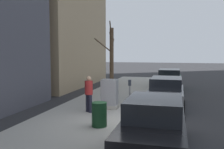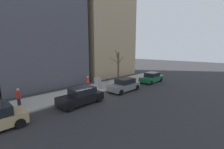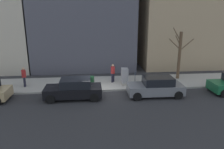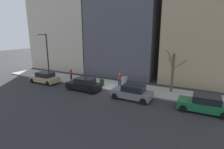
{
  "view_description": "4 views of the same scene",
  "coord_description": "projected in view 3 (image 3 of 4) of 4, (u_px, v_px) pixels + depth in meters",
  "views": [
    {
      "loc": [
        -1.83,
        9.17,
        2.9
      ],
      "look_at": [
        1.39,
        -3.21,
        1.74
      ],
      "focal_mm": 40.0,
      "sensor_mm": 36.0,
      "label": 1
    },
    {
      "loc": [
        -12.43,
        9.53,
        4.99
      ],
      "look_at": [
        1.72,
        -5.39,
        1.56
      ],
      "focal_mm": 24.0,
      "sensor_mm": 36.0,
      "label": 2
    },
    {
      "loc": [
        -16.76,
        0.52,
        6.19
      ],
      "look_at": [
        1.38,
        -1.28,
        1.04
      ],
      "focal_mm": 35.0,
      "sensor_mm": 36.0,
      "label": 3
    },
    {
      "loc": [
        -17.61,
        -10.51,
        6.77
      ],
      "look_at": [
        1.78,
        -0.44,
        1.57
      ],
      "focal_mm": 28.0,
      "sensor_mm": 36.0,
      "label": 4
    }
  ],
  "objects": [
    {
      "name": "ground_plane",
      "position": [
        98.0,
        92.0,
        17.78
      ],
      "size": [
        120.0,
        120.0,
        0.0
      ],
      "primitive_type": "plane",
      "color": "#2B2B2D"
    },
    {
      "name": "pedestrian_near_meter",
      "position": [
        113.0,
        72.0,
        19.56
      ],
      "size": [
        0.36,
        0.36,
        1.66
      ],
      "rotation": [
        0.0,
        0.0,
        5.63
      ],
      "color": "#1E1E2D",
      "rests_on": "sidewalk"
    },
    {
      "name": "pedestrian_midblock",
      "position": [
        24.0,
        76.0,
        18.4
      ],
      "size": [
        0.4,
        0.36,
        1.66
      ],
      "rotation": [
        0.0,
        0.0,
        0.16
      ],
      "color": "#1E1E2D",
      "rests_on": "sidewalk"
    },
    {
      "name": "parking_meter",
      "position": [
        135.0,
        78.0,
        18.24
      ],
      "size": [
        0.14,
        0.1,
        1.35
      ],
      "color": "slate",
      "rests_on": "sidewalk"
    },
    {
      "name": "parked_car_grey",
      "position": [
        156.0,
        87.0,
        16.76
      ],
      "size": [
        1.97,
        4.22,
        1.52
      ],
      "rotation": [
        0.0,
        0.0,
        -0.01
      ],
      "color": "slate",
      "rests_on": "ground"
    },
    {
      "name": "bare_tree",
      "position": [
        179.0,
        54.0,
        20.35
      ],
      "size": [
        1.19,
        2.19,
        4.8
      ],
      "color": "brown",
      "rests_on": "sidewalk"
    },
    {
      "name": "parked_car_black",
      "position": [
        74.0,
        89.0,
        16.26
      ],
      "size": [
        1.93,
        4.2,
        1.52
      ],
      "rotation": [
        0.0,
        0.0,
        -0.0
      ],
      "color": "black",
      "rests_on": "ground"
    },
    {
      "name": "trash_bin",
      "position": [
        91.0,
        82.0,
        18.43
      ],
      "size": [
        0.56,
        0.56,
        0.9
      ],
      "primitive_type": "cylinder",
      "color": "#14381E",
      "rests_on": "sidewalk"
    },
    {
      "name": "sidewalk",
      "position": [
        97.0,
        83.0,
        19.68
      ],
      "size": [
        4.0,
        36.0,
        0.15
      ],
      "primitive_type": "cube",
      "color": "#9E9B93",
      "rests_on": "ground"
    },
    {
      "name": "utility_box",
      "position": [
        125.0,
        77.0,
        19.02
      ],
      "size": [
        0.83,
        0.61,
        1.43
      ],
      "color": "#A8A399",
      "rests_on": "sidewalk"
    }
  ]
}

